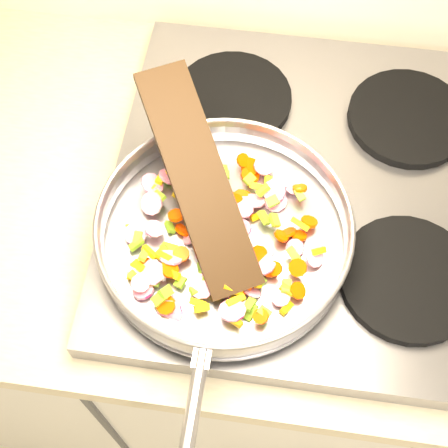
# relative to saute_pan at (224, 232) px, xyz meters

# --- Properties ---
(cooktop) EXTENTS (0.60, 0.60, 0.04)m
(cooktop) POSITION_rel_saute_pan_xyz_m (0.12, 0.12, -0.07)
(cooktop) COLOR #939399
(cooktop) RESTS_ON counter_top
(grate_fl) EXTENTS (0.19, 0.19, 0.02)m
(grate_fl) POSITION_rel_saute_pan_xyz_m (-0.02, -0.02, -0.04)
(grate_fl) COLOR black
(grate_fl) RESTS_ON cooktop
(grate_fr) EXTENTS (0.19, 0.19, 0.02)m
(grate_fr) POSITION_rel_saute_pan_xyz_m (0.26, -0.02, -0.04)
(grate_fr) COLOR black
(grate_fr) RESTS_ON cooktop
(grate_bl) EXTENTS (0.19, 0.19, 0.02)m
(grate_bl) POSITION_rel_saute_pan_xyz_m (-0.02, 0.26, -0.04)
(grate_bl) COLOR black
(grate_bl) RESTS_ON cooktop
(grate_br) EXTENTS (0.19, 0.19, 0.02)m
(grate_br) POSITION_rel_saute_pan_xyz_m (0.26, 0.26, -0.04)
(grate_br) COLOR black
(grate_br) RESTS_ON cooktop
(saute_pan) EXTENTS (0.39, 0.56, 0.06)m
(saute_pan) POSITION_rel_saute_pan_xyz_m (0.00, 0.00, 0.00)
(saute_pan) COLOR #9E9EA5
(saute_pan) RESTS_ON grate_fl
(vegetable_heap) EXTENTS (0.28, 0.27, 0.05)m
(vegetable_heap) POSITION_rel_saute_pan_xyz_m (-0.01, -0.00, -0.01)
(vegetable_heap) COLOR #CC1359
(vegetable_heap) RESTS_ON saute_pan
(wooden_spatula) EXTENTS (0.21, 0.30, 0.13)m
(wooden_spatula) POSITION_rel_saute_pan_xyz_m (-0.04, 0.05, 0.05)
(wooden_spatula) COLOR black
(wooden_spatula) RESTS_ON saute_pan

